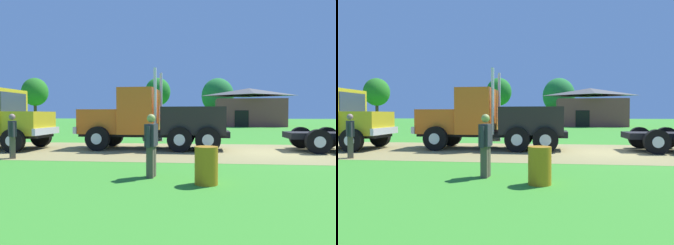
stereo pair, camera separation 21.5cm
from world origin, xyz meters
TOP-DOWN VIEW (x-y plane):
  - ground_plane at (0.00, 0.00)m, footprint 200.00×200.00m
  - dirt_track at (0.00, 0.00)m, footprint 120.00×6.77m
  - truck_foreground_white at (-5.15, 0.74)m, footprint 7.35×2.75m
  - visitor_walking_mid at (-4.22, -5.78)m, footprint 0.31×0.64m
  - visitor_by_barrel at (-10.07, -2.94)m, footprint 0.50×0.54m
  - steel_barrel at (-2.77, -6.46)m, footprint 0.56×0.56m
  - shed_building at (4.04, 29.67)m, footprint 9.67×6.46m
  - tree_left at (-27.18, 28.46)m, footprint 3.75×3.75m
  - tree_mid at (-10.59, 41.27)m, footprint 4.67×4.67m
  - tree_right at (0.14, 37.43)m, footprint 5.38×5.38m

SIDE VIEW (x-z plane):
  - ground_plane at x=0.00m, z-range 0.00..0.00m
  - dirt_track at x=0.00m, z-range 0.00..0.01m
  - steel_barrel at x=-2.77m, z-range 0.00..0.92m
  - visitor_walking_mid at x=-4.22m, z-range 0.07..1.77m
  - visitor_by_barrel at x=-10.07m, z-range 0.08..1.79m
  - truck_foreground_white at x=-5.15m, z-range -0.54..3.28m
  - shed_building at x=4.04m, z-range -0.10..5.27m
  - tree_right at x=0.14m, z-range 0.91..8.67m
  - tree_left at x=-27.18m, z-range 1.43..8.50m
  - tree_mid at x=-10.59m, z-range 1.61..10.02m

